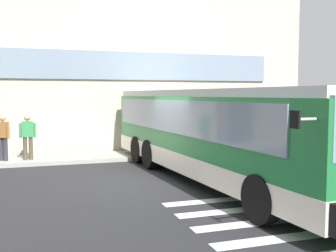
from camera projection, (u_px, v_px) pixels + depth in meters
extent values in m
cube|color=#232326|center=(145.00, 183.00, 11.57)|extent=(80.00, 90.00, 0.02)
cube|color=silver|center=(321.00, 233.00, 7.36)|extent=(4.40, 0.36, 0.01)
cube|color=silver|center=(292.00, 219.00, 8.21)|extent=(4.40, 0.36, 0.01)
cube|color=silver|center=(268.00, 207.00, 9.06)|extent=(4.40, 0.36, 0.01)
cube|color=silver|center=(248.00, 197.00, 9.92)|extent=(4.40, 0.36, 0.01)
cube|color=beige|center=(90.00, 75.00, 22.64)|extent=(19.05, 12.00, 7.37)
cube|color=#56565B|center=(89.00, 6.00, 22.33)|extent=(19.25, 12.20, 0.30)
cube|color=gray|center=(131.00, 66.00, 17.22)|extent=(13.05, 0.10, 1.20)
cube|color=#9E9B93|center=(114.00, 156.00, 16.10)|extent=(23.05, 2.00, 0.15)
cube|color=#1E7238|center=(216.00, 133.00, 11.83)|extent=(3.39, 11.58, 2.15)
cube|color=silver|center=(216.00, 159.00, 11.90)|extent=(3.43, 11.62, 0.55)
cube|color=silver|center=(216.00, 93.00, 11.74)|extent=(3.27, 11.37, 0.20)
cube|color=gray|center=(247.00, 115.00, 12.56)|extent=(0.80, 10.19, 0.95)
cube|color=gray|center=(172.00, 116.00, 11.58)|extent=(0.80, 10.19, 0.95)
cylinder|color=#B7B7BF|center=(306.00, 119.00, 6.18)|extent=(0.40, 0.08, 0.05)
cube|color=black|center=(295.00, 120.00, 6.10)|extent=(0.05, 0.20, 0.28)
cylinder|color=black|center=(261.00, 199.00, 7.86)|extent=(0.37, 1.02, 1.00)
cylinder|color=black|center=(210.00, 151.00, 14.67)|extent=(0.37, 1.02, 1.00)
cylinder|color=black|center=(150.00, 154.00, 13.77)|extent=(0.37, 1.02, 1.00)
cylinder|color=black|center=(194.00, 146.00, 15.86)|extent=(0.37, 1.02, 1.00)
cylinder|color=black|center=(138.00, 150.00, 14.97)|extent=(0.37, 1.02, 1.00)
cylinder|color=#2D2D33|center=(6.00, 149.00, 14.48)|extent=(0.15, 0.15, 0.85)
cylinder|color=#2D2D33|center=(1.00, 149.00, 14.55)|extent=(0.15, 0.15, 0.85)
cube|color=#996633|center=(3.00, 130.00, 14.46)|extent=(0.43, 0.41, 0.58)
sphere|color=tan|center=(3.00, 118.00, 14.43)|extent=(0.23, 0.23, 0.23)
cylinder|color=#996633|center=(8.00, 131.00, 14.37)|extent=(0.09, 0.09, 0.55)
cylinder|color=#4C4233|center=(31.00, 148.00, 14.77)|extent=(0.15, 0.15, 0.85)
cylinder|color=#4C4233|center=(25.00, 149.00, 14.69)|extent=(0.15, 0.15, 0.85)
cube|color=#338C4C|center=(27.00, 129.00, 14.68)|extent=(0.40, 0.26, 0.58)
sphere|color=tan|center=(27.00, 118.00, 14.64)|extent=(0.23, 0.23, 0.23)
cylinder|color=#338C4C|center=(35.00, 130.00, 14.78)|extent=(0.09, 0.09, 0.55)
cylinder|color=#338C4C|center=(20.00, 131.00, 14.58)|extent=(0.09, 0.09, 0.55)
cube|color=black|center=(27.00, 129.00, 14.83)|extent=(0.32, 0.21, 0.44)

